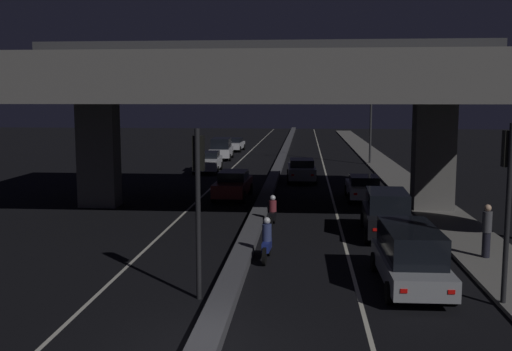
{
  "coord_description": "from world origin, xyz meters",
  "views": [
    {
      "loc": [
        2.14,
        -12.39,
        5.48
      ],
      "look_at": [
        -0.55,
        20.1,
        1.31
      ],
      "focal_mm": 42.0,
      "sensor_mm": 36.0,
      "label": 1
    }
  ],
  "objects_px": {
    "motorcycle_black_filtering_mid": "(273,213)",
    "pedestrian_on_sidewalk": "(487,230)",
    "car_black_second": "(387,213)",
    "car_dark_red_lead_oncoming": "(233,184)",
    "car_silver_fourth": "(301,170)",
    "car_white_second_oncoming": "(208,161)",
    "car_white_fourth_oncoming": "(234,144)",
    "motorcycle_blue_filtering_near": "(267,242)",
    "traffic_light_right_of_median": "(508,182)",
    "traffic_light_left_of_median": "(198,183)",
    "car_silver_lead": "(410,255)",
    "street_lamp": "(367,108)",
    "car_white_third_oncoming": "(221,148)",
    "car_white_third": "(363,187)"
  },
  "relations": [
    {
      "from": "traffic_light_right_of_median",
      "to": "car_white_third_oncoming",
      "type": "distance_m",
      "value": 40.28
    },
    {
      "from": "car_black_second",
      "to": "car_white_third_oncoming",
      "type": "xyz_separation_m",
      "value": [
        -10.93,
        29.94,
        0.1
      ]
    },
    {
      "from": "car_black_second",
      "to": "car_silver_fourth",
      "type": "relative_size",
      "value": 0.94
    },
    {
      "from": "car_dark_red_lead_oncoming",
      "to": "motorcycle_blue_filtering_near",
      "type": "relative_size",
      "value": 2.45
    },
    {
      "from": "car_black_second",
      "to": "car_dark_red_lead_oncoming",
      "type": "relative_size",
      "value": 0.99
    },
    {
      "from": "car_dark_red_lead_oncoming",
      "to": "car_white_fourth_oncoming",
      "type": "height_order",
      "value": "car_dark_red_lead_oncoming"
    },
    {
      "from": "car_silver_fourth",
      "to": "pedestrian_on_sidewalk",
      "type": "xyz_separation_m",
      "value": [
        6.4,
        -19.49,
        0.27
      ]
    },
    {
      "from": "street_lamp",
      "to": "motorcycle_blue_filtering_near",
      "type": "bearing_deg",
      "value": -101.64
    },
    {
      "from": "car_silver_lead",
      "to": "motorcycle_black_filtering_mid",
      "type": "height_order",
      "value": "car_silver_lead"
    },
    {
      "from": "motorcycle_blue_filtering_near",
      "to": "pedestrian_on_sidewalk",
      "type": "xyz_separation_m",
      "value": [
        7.44,
        0.58,
        0.42
      ]
    },
    {
      "from": "pedestrian_on_sidewalk",
      "to": "motorcycle_black_filtering_mid",
      "type": "bearing_deg",
      "value": 146.52
    },
    {
      "from": "motorcycle_black_filtering_mid",
      "to": "car_silver_fourth",
      "type": "bearing_deg",
      "value": -0.77
    },
    {
      "from": "motorcycle_blue_filtering_near",
      "to": "car_white_second_oncoming",
      "type": "bearing_deg",
      "value": 17.3
    },
    {
      "from": "car_silver_fourth",
      "to": "car_white_third_oncoming",
      "type": "height_order",
      "value": "car_white_third_oncoming"
    },
    {
      "from": "car_dark_red_lead_oncoming",
      "to": "car_white_second_oncoming",
      "type": "xyz_separation_m",
      "value": [
        -3.34,
        11.92,
        0.01
      ]
    },
    {
      "from": "traffic_light_right_of_median",
      "to": "motorcycle_blue_filtering_near",
      "type": "xyz_separation_m",
      "value": [
        -6.54,
        3.98,
        -2.69
      ]
    },
    {
      "from": "street_lamp",
      "to": "car_white_second_oncoming",
      "type": "xyz_separation_m",
      "value": [
        -12.42,
        -6.35,
        -3.97
      ]
    },
    {
      "from": "car_silver_fourth",
      "to": "car_silver_lead",
      "type": "bearing_deg",
      "value": -173.57
    },
    {
      "from": "traffic_light_right_of_median",
      "to": "car_silver_fourth",
      "type": "xyz_separation_m",
      "value": [
        -5.51,
        24.05,
        -2.54
      ]
    },
    {
      "from": "street_lamp",
      "to": "car_black_second",
      "type": "height_order",
      "value": "street_lamp"
    },
    {
      "from": "car_silver_fourth",
      "to": "car_black_second",
      "type": "bearing_deg",
      "value": -169.46
    },
    {
      "from": "car_dark_red_lead_oncoming",
      "to": "pedestrian_on_sidewalk",
      "type": "relative_size",
      "value": 2.52
    },
    {
      "from": "traffic_light_left_of_median",
      "to": "car_silver_lead",
      "type": "distance_m",
      "value": 6.59
    },
    {
      "from": "motorcycle_blue_filtering_near",
      "to": "motorcycle_black_filtering_mid",
      "type": "distance_m",
      "value": 5.57
    },
    {
      "from": "car_silver_lead",
      "to": "pedestrian_on_sidewalk",
      "type": "bearing_deg",
      "value": -46.06
    },
    {
      "from": "street_lamp",
      "to": "car_white_second_oncoming",
      "type": "relative_size",
      "value": 1.73
    },
    {
      "from": "motorcycle_black_filtering_mid",
      "to": "pedestrian_on_sidewalk",
      "type": "bearing_deg",
      "value": -119.75
    },
    {
      "from": "car_silver_fourth",
      "to": "car_white_second_oncoming",
      "type": "height_order",
      "value": "car_white_second_oncoming"
    },
    {
      "from": "traffic_light_left_of_median",
      "to": "car_white_third",
      "type": "xyz_separation_m",
      "value": [
        6.07,
        16.72,
        -2.5
      ]
    },
    {
      "from": "traffic_light_left_of_median",
      "to": "traffic_light_right_of_median",
      "type": "distance_m",
      "value": 8.15
    },
    {
      "from": "traffic_light_right_of_median",
      "to": "car_white_third",
      "type": "height_order",
      "value": "traffic_light_right_of_median"
    },
    {
      "from": "traffic_light_left_of_median",
      "to": "motorcycle_blue_filtering_near",
      "type": "bearing_deg",
      "value": 67.99
    },
    {
      "from": "street_lamp",
      "to": "motorcycle_black_filtering_mid",
      "type": "relative_size",
      "value": 4.62
    },
    {
      "from": "car_white_third_oncoming",
      "to": "motorcycle_black_filtering_mid",
      "type": "bearing_deg",
      "value": 9.87
    },
    {
      "from": "motorcycle_blue_filtering_near",
      "to": "car_silver_fourth",
      "type": "bearing_deg",
      "value": 0.55
    },
    {
      "from": "car_white_fourth_oncoming",
      "to": "car_white_second_oncoming",
      "type": "bearing_deg",
      "value": 3.08
    },
    {
      "from": "car_white_second_oncoming",
      "to": "pedestrian_on_sidewalk",
      "type": "bearing_deg",
      "value": 26.48
    },
    {
      "from": "car_white_second_oncoming",
      "to": "car_white_fourth_oncoming",
      "type": "height_order",
      "value": "car_white_second_oncoming"
    },
    {
      "from": "traffic_light_right_of_median",
      "to": "car_white_fourth_oncoming",
      "type": "relative_size",
      "value": 1.07
    },
    {
      "from": "car_white_fourth_oncoming",
      "to": "car_white_third",
      "type": "bearing_deg",
      "value": 21.79
    },
    {
      "from": "traffic_light_left_of_median",
      "to": "car_white_fourth_oncoming",
      "type": "relative_size",
      "value": 1.03
    },
    {
      "from": "car_black_second",
      "to": "traffic_light_right_of_median",
      "type": "bearing_deg",
      "value": -164.06
    },
    {
      "from": "car_black_second",
      "to": "car_white_fourth_oncoming",
      "type": "relative_size",
      "value": 1.0
    },
    {
      "from": "traffic_light_left_of_median",
      "to": "car_white_third",
      "type": "height_order",
      "value": "traffic_light_left_of_median"
    },
    {
      "from": "car_white_second_oncoming",
      "to": "car_white_fourth_oncoming",
      "type": "relative_size",
      "value": 1.02
    },
    {
      "from": "traffic_light_right_of_median",
      "to": "car_silver_fourth",
      "type": "relative_size",
      "value": 1.01
    },
    {
      "from": "car_white_fourth_oncoming",
      "to": "motorcycle_black_filtering_mid",
      "type": "xyz_separation_m",
      "value": [
        6.21,
        -37.49,
        -0.14
      ]
    },
    {
      "from": "street_lamp",
      "to": "car_white_third",
      "type": "distance_m",
      "value": 18.77
    },
    {
      "from": "motorcycle_black_filtering_mid",
      "to": "pedestrian_on_sidewalk",
      "type": "relative_size",
      "value": 0.95
    },
    {
      "from": "traffic_light_left_of_median",
      "to": "car_black_second",
      "type": "distance_m",
      "value": 10.48
    }
  ]
}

